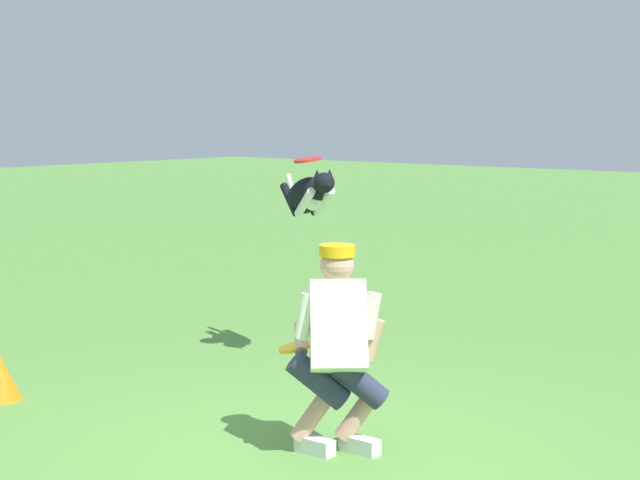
{
  "coord_description": "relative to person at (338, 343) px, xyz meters",
  "views": [
    {
      "loc": [
        -4.01,
        4.68,
        2.11
      ],
      "look_at": [
        0.83,
        -1.12,
        1.18
      ],
      "focal_mm": 59.11,
      "sensor_mm": 36.0,
      "label": 1
    }
  ],
  "objects": [
    {
      "name": "ground_plane",
      "position": [
        0.05,
        0.24,
        -0.7
      ],
      "size": [
        60.0,
        60.0,
        0.0
      ],
      "primitive_type": "plane",
      "color": "#599140"
    },
    {
      "name": "person",
      "position": [
        0.0,
        0.0,
        0.0
      ],
      "size": [
        0.7,
        0.57,
        1.29
      ],
      "rotation": [
        0.0,
        0.0,
        -0.83
      ],
      "color": "silver",
      "rests_on": "ground_plane"
    },
    {
      "name": "dog",
      "position": [
        1.8,
        -1.84,
        0.7
      ],
      "size": [
        0.92,
        0.57,
        0.47
      ],
      "rotation": [
        0.0,
        0.0,
        2.65
      ],
      "color": "black"
    },
    {
      "name": "frisbee_flying",
      "position": [
        1.66,
        -1.67,
        1.01
      ],
      "size": [
        0.27,
        0.27,
        0.06
      ],
      "primitive_type": "cylinder",
      "rotation": [
        0.14,
        -0.03,
        2.96
      ],
      "color": "red"
    },
    {
      "name": "frisbee_held",
      "position": [
        0.38,
        -0.06,
        -0.09
      ],
      "size": [
        0.28,
        0.27,
        0.1
      ],
      "primitive_type": "cylinder",
      "rotation": [
        0.2,
        0.12,
        1.72
      ],
      "color": "yellow",
      "rests_on": "person"
    }
  ]
}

